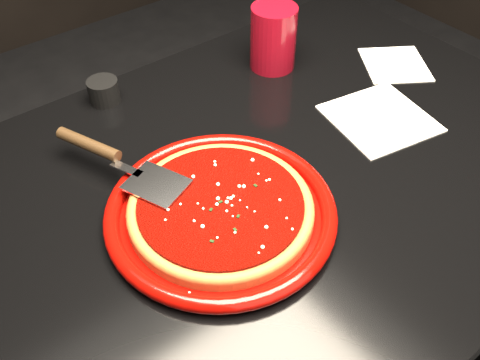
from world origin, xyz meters
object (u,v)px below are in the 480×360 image
ramekin (104,91)px  cup (273,38)px  table (252,306)px  plate (221,212)px  pizza_server (121,161)px

ramekin → cup: bearing=-17.2°
table → plate: size_ratio=3.46×
table → cup: 0.55m
table → pizza_server: 0.47m
pizza_server → cup: bearing=-6.6°
pizza_server → cup: cup is taller
cup → table: bearing=-135.3°
pizza_server → cup: size_ratio=2.33×
table → pizza_server: pizza_server is taller
cup → pizza_server: bearing=-164.7°
pizza_server → ramekin: (0.08, 0.21, -0.02)m
cup → ramekin: size_ratio=2.20×
ramekin → table: bearing=-75.4°
plate → pizza_server: 0.18m
table → cup: bearing=44.7°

